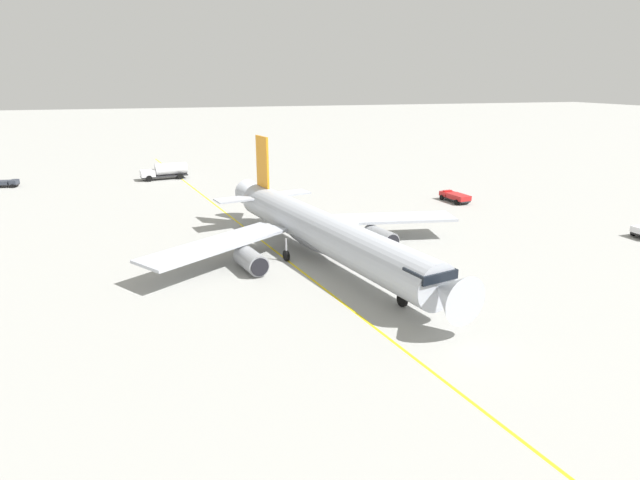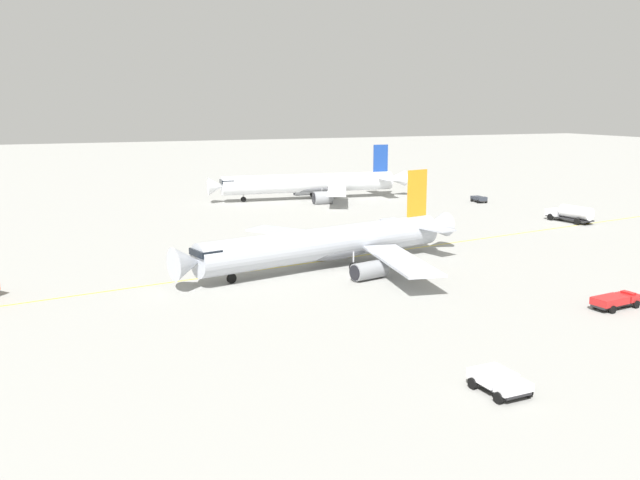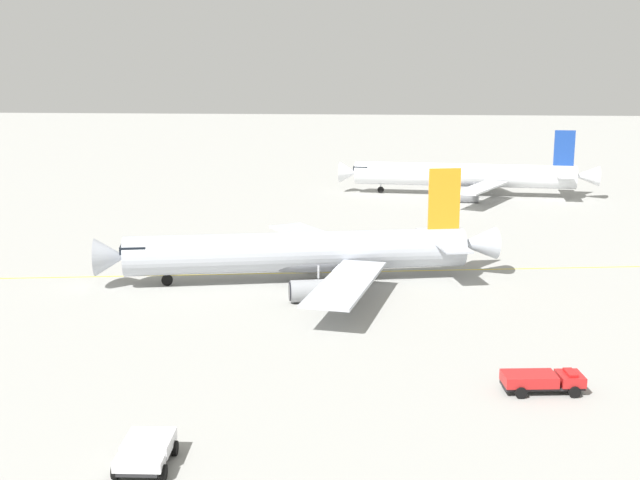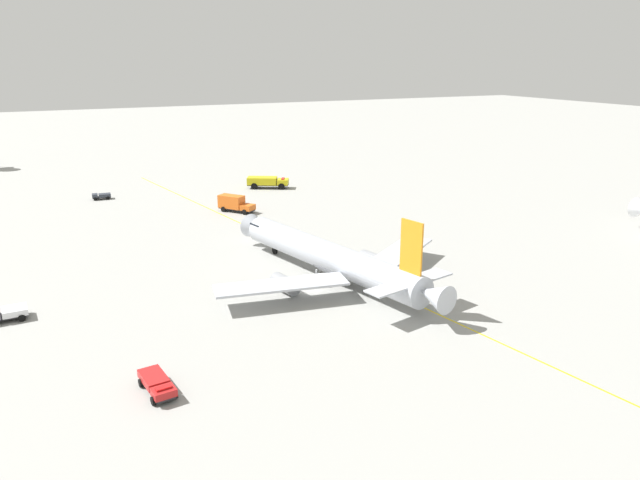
{
  "view_description": "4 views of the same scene",
  "coord_description": "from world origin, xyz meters",
  "views": [
    {
      "loc": [
        50.3,
        -18.52,
        17.41
      ],
      "look_at": [
        5.77,
        -5.05,
        2.93
      ],
      "focal_mm": 29.06,
      "sensor_mm": 36.0,
      "label": 1
    },
    {
      "loc": [
        35.4,
        70.77,
        19.36
      ],
      "look_at": [
        4.24,
        -3.7,
        3.52
      ],
      "focal_mm": 39.04,
      "sensor_mm": 36.0,
      "label": 2
    },
    {
      "loc": [
        -5.82,
        72.63,
        20.6
      ],
      "look_at": [
        0.97,
        -1.75,
        4.69
      ],
      "focal_mm": 45.28,
      "sensor_mm": 36.0,
      "label": 3
    },
    {
      "loc": [
        -63.98,
        29.6,
        28.34
      ],
      "look_at": [
        7.12,
        -4.55,
        4.15
      ],
      "focal_mm": 33.69,
      "sensor_mm": 36.0,
      "label": 4
    }
  ],
  "objects": [
    {
      "name": "ground_plane",
      "position": [
        0.0,
        0.0,
        0.0
      ],
      "size": [
        600.0,
        600.0,
        0.0
      ],
      "primitive_type": "plane",
      "color": "#9E9E99"
    },
    {
      "name": "airliner_main",
      "position": [
        2.89,
        -4.11,
        2.81
      ],
      "size": [
        39.4,
        35.18,
        10.99
      ],
      "rotation": [
        0.0,
        0.0,
        0.22
      ],
      "color": "#B2B7C1",
      "rests_on": "ground_plane"
    },
    {
      "name": "airliner_secondary",
      "position": [
        -17.91,
        -61.29,
        3.16
      ],
      "size": [
        42.27,
        34.44,
        11.04
      ],
      "rotation": [
        0.0,
        0.0,
        -0.09
      ],
      "color": "white",
      "rests_on": "ground_plane"
    },
    {
      "name": "pushback_tug_truck",
      "position": [
        6.92,
        34.3,
        0.8
      ],
      "size": [
        2.97,
        4.15,
        1.3
      ],
      "rotation": [
        0.0,
        0.0,
        1.63
      ],
      "color": "#232326",
      "rests_on": "ground_plane"
    },
    {
      "name": "baggage_truck_truck",
      "position": [
        -47.22,
        -44.23,
        0.71
      ],
      "size": [
        2.46,
        3.94,
        1.22
      ],
      "rotation": [
        0.0,
        0.0,
        1.45
      ],
      "color": "#232326",
      "rests_on": "ground_plane"
    },
    {
      "name": "ops_pickup_truck",
      "position": [
        -15.71,
        22.33,
        0.81
      ],
      "size": [
        5.37,
        2.73,
        1.41
      ],
      "rotation": [
        0.0,
        0.0,
        3.27
      ],
      "color": "#232326",
      "rests_on": "ground_plane"
    },
    {
      "name": "fuel_tanker_truck",
      "position": [
        -47.15,
        -18.31,
        1.55
      ],
      "size": [
        3.86,
        8.42,
        2.87
      ],
      "rotation": [
        0.0,
        0.0,
        4.86
      ],
      "color": "#232326",
      "rests_on": "ground_plane"
    },
    {
      "name": "taxiway_centreline",
      "position": [
        5.58,
        -6.95,
        0.0
      ],
      "size": [
        158.82,
        26.9,
        0.01
      ],
      "rotation": [
        0.0,
        0.0,
        0.17
      ],
      "color": "yellow",
      "rests_on": "ground_plane"
    }
  ]
}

